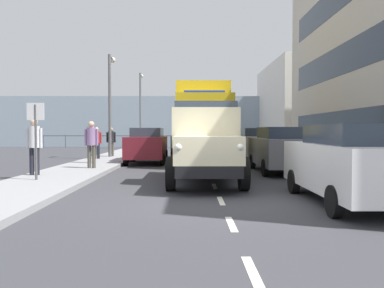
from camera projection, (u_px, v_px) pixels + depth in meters
The scene contains 21 objects.
ground_plane at pixel (205, 165), 18.31m from camera, with size 80.00×80.00×0.00m, color #38383D.
sidewalk_left at pixel (312, 163), 18.34m from camera, with size 2.44×36.90×0.15m, color gray.
sidewalk_right at pixel (98, 164), 18.28m from camera, with size 2.44×36.90×0.15m, color gray.
road_centreline_markings at pixel (206, 167), 17.18m from camera, with size 0.12×32.67×0.01m.
building_far_block at pixel (311, 107), 34.70m from camera, with size 7.46×11.86×7.31m.
sea_horizon at pixel (197, 121), 39.66m from camera, with size 80.00×0.80×5.00m, color #8C9EAD.
seawall_railing at pixel (198, 138), 36.12m from camera, with size 28.08×0.08×1.20m.
truck_vintage_cream at pixel (205, 145), 11.77m from camera, with size 2.17×5.64×2.43m.
lorry_cargo_yellow at pixel (202, 121), 19.88m from camera, with size 2.58×8.20×3.87m.
car_white_kerbside_near at pixel (351, 163), 8.61m from camera, with size 1.88×4.58×1.72m.
car_grey_kerbside_1 at pixel (281, 149), 15.13m from camera, with size 1.92×4.47×1.72m.
car_silver_kerbside_2 at pixel (255, 144), 21.22m from camera, with size 1.82×4.01×1.72m.
car_maroon_oppositeside_0 at pixel (147, 145), 19.28m from camera, with size 1.84×3.92×1.72m.
pedestrian_in_dark_coat at pixel (34, 142), 12.87m from camera, with size 0.53×0.34×1.83m.
pedestrian_strolling at pixel (91, 140), 15.28m from camera, with size 0.53×0.34×1.80m.
pedestrian_by_lamp at pixel (92, 141), 17.76m from camera, with size 0.53×0.34×1.69m.
pedestrian_couple_a at pixel (97, 140), 20.39m from camera, with size 0.53×0.34×1.62m.
pedestrian_couple_b at pixel (111, 139), 22.40m from camera, with size 0.53×0.34×1.62m.
lamp_post_promenade at pixel (110, 95), 22.01m from camera, with size 0.32×1.14×5.63m.
lamp_post_far at pixel (141, 103), 34.32m from camera, with size 0.32×1.14×6.40m.
street_sign at pixel (36, 127), 11.61m from camera, with size 0.50×0.07×2.25m.
Camera 1 is at (0.71, 9.08, 1.59)m, focal length 37.21 mm.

